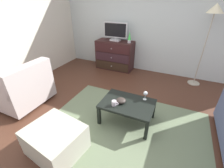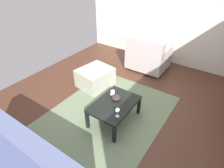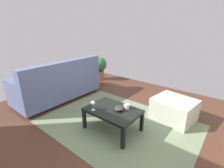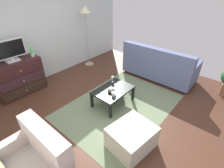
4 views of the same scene
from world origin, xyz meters
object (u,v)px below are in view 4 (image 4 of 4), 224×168
armchair (33,168)px  bowl_decorative (111,91)px  lava_lamp (32,51)px  wine_glass (113,78)px  ottoman (132,137)px  dresser (19,78)px  tv (10,51)px  couch_large (158,66)px  standing_lamp (85,15)px  coffee_table (113,91)px  mug (113,94)px

armchair → bowl_decorative: bearing=9.3°
lava_lamp → wine_glass: size_ratio=2.10×
wine_glass → ottoman: wine_glass is taller
lava_lamp → dresser: bearing=174.3°
bowl_decorative → tv: bearing=115.8°
couch_large → armchair: couch_large is taller
tv → wine_glass: size_ratio=4.26×
lava_lamp → couch_large: (2.42, -2.15, -0.62)m
bowl_decorative → couch_large: (1.85, -0.16, -0.06)m
standing_lamp → wine_glass: bearing=-116.0°
bowl_decorative → armchair: 1.93m
dresser → wine_glass: (1.34, -1.80, 0.08)m
couch_large → ottoman: couch_large is taller
coffee_table → dresser: bearing=118.9°
bowl_decorative → ottoman: bearing=-121.6°
bowl_decorative → ottoman: (-0.57, -0.93, -0.22)m
dresser → bowl_decorative: (1.00, -2.04, 0.00)m
dresser → mug: bearing=-66.7°
bowl_decorative → armchair: bearing=-170.7°
lava_lamp → mug: 2.24m
mug → standing_lamp: standing_lamp is taller
dresser → ottoman: bearing=-81.8°
dresser → tv: 0.67m
bowl_decorative → coffee_table: bearing=18.8°
lava_lamp → ottoman: bearing=-90.1°
mug → bowl_decorative: 0.14m
tv → coffee_table: 2.43m
wine_glass → standing_lamp: 2.21m
ottoman → dresser: bearing=98.2°
armchair → standing_lamp: 4.04m
bowl_decorative → lava_lamp: bearing=105.8°
wine_glass → ottoman: (-0.91, -1.18, -0.30)m
tv → ottoman: bearing=-81.9°
ottoman → armchair: bearing=155.1°
lava_lamp → couch_large: bearing=-41.7°
coffee_table → ottoman: (-0.68, -0.97, -0.13)m
tv → bowl_decorative: (1.00, -2.07, -0.67)m
wine_glass → armchair: size_ratio=0.17×
armchair → coffee_table: bearing=9.8°
dresser → coffee_table: bearing=-61.1°
coffee_table → standing_lamp: 2.54m
wine_glass → armchair: bearing=-166.0°
dresser → couch_large: (2.85, -2.20, -0.06)m
armchair → ottoman: 1.48m
wine_glass → ottoman: 1.52m
wine_glass → standing_lamp: size_ratio=0.09×
mug → ottoman: 0.98m
mug → ottoman: bearing=-121.8°
mug → couch_large: 1.92m
lava_lamp → couch_large: size_ratio=0.17×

